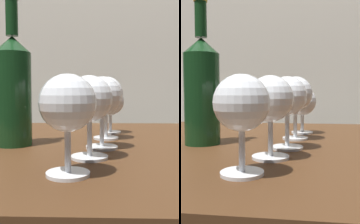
{
  "view_description": "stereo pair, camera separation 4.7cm",
  "coord_description": "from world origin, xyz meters",
  "views": [
    {
      "loc": [
        -0.03,
        -0.64,
        0.88
      ],
      "look_at": [
        -0.04,
        -0.16,
        0.85
      ],
      "focal_mm": 44.34,
      "sensor_mm": 36.0,
      "label": 1
    },
    {
      "loc": [
        0.02,
        -0.63,
        0.88
      ],
      "look_at": [
        -0.04,
        -0.16,
        0.85
      ],
      "focal_mm": 44.34,
      "sensor_mm": 36.0,
      "label": 2
    }
  ],
  "objects": [
    {
      "name": "wine_glass_chardonnay",
      "position": [
        -0.04,
        -0.16,
        0.87
      ],
      "size": [
        0.08,
        0.08,
        0.14
      ],
      "color": "white",
      "rests_on": "dining_table"
    },
    {
      "name": "wine_glass_empty",
      "position": [
        -0.01,
        0.04,
        0.88
      ],
      "size": [
        0.08,
        0.08,
        0.15
      ],
      "color": "white",
      "rests_on": "dining_table"
    },
    {
      "name": "wine_glass_merlot",
      "position": [
        -0.07,
        -0.27,
        0.87
      ],
      "size": [
        0.08,
        0.08,
        0.14
      ],
      "color": "white",
      "rests_on": "dining_table"
    },
    {
      "name": "dining_table",
      "position": [
        0.0,
        0.0,
        0.67
      ],
      "size": [
        1.33,
        0.79,
        0.77
      ],
      "color": "#472B16",
      "rests_on": "ground_plane"
    },
    {
      "name": "wine_glass_white",
      "position": [
        0.01,
        0.14,
        0.86
      ],
      "size": [
        0.08,
        0.08,
        0.13
      ],
      "color": "white",
      "rests_on": "dining_table"
    },
    {
      "name": "wine_glass_port",
      "position": [
        -0.02,
        -0.08,
        0.87
      ],
      "size": [
        0.08,
        0.08,
        0.15
      ],
      "color": "white",
      "rests_on": "dining_table"
    },
    {
      "name": "back_wall",
      "position": [
        0.0,
        1.03,
        1.3
      ],
      "size": [
        5.0,
        0.08,
        2.6
      ],
      "primitive_type": "cube",
      "color": "beige",
      "rests_on": "ground_plane"
    },
    {
      "name": "wine_bottle",
      "position": [
        -0.21,
        -0.05,
        0.89
      ],
      "size": [
        0.08,
        0.08,
        0.32
      ],
      "color": "#143819",
      "rests_on": "dining_table"
    }
  ]
}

